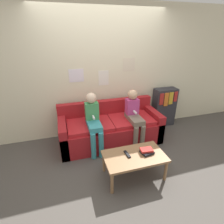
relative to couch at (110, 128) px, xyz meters
name	(u,v)px	position (x,y,z in m)	size (l,w,h in m)	color
ground_plane	(118,155)	(0.00, -0.51, -0.28)	(10.00, 10.00, 0.00)	#4C4742
wall_back	(103,73)	(0.00, 0.50, 1.02)	(8.00, 0.07, 2.60)	beige
couch	(110,128)	(0.00, 0.00, 0.00)	(1.98, 0.80, 0.78)	maroon
coffee_table	(134,158)	(0.08, -1.04, 0.06)	(0.92, 0.53, 0.38)	#8E6642
person_left	(93,120)	(-0.37, -0.19, 0.34)	(0.24, 0.55, 1.09)	teal
person_right	(134,114)	(0.43, -0.19, 0.34)	(0.24, 0.55, 1.08)	#756656
tv_remote	(127,154)	(-0.02, -1.00, 0.11)	(0.06, 0.17, 0.02)	black
book_stack	(147,151)	(0.28, -1.04, 0.13)	(0.20, 0.18, 0.07)	black
bookshelf	(164,107)	(1.42, 0.32, 0.17)	(0.51, 0.27, 0.90)	#2D2D33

